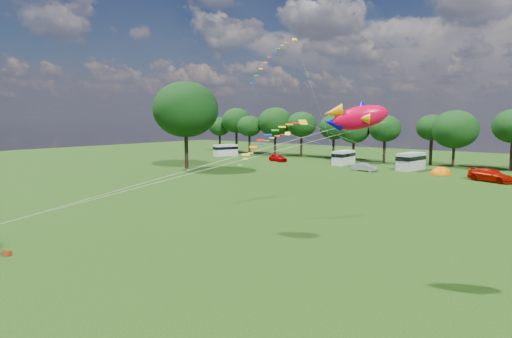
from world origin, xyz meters
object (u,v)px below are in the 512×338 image
Objects in this scene: big_tree at (186,109)px; campervan_c at (411,161)px; campervan_a at (225,150)px; fish_kite at (355,118)px; campervan_b at (344,157)px; tent_orange at (441,174)px; car_b at (364,167)px; car_a at (278,158)px; car_c at (491,175)px.

big_tree reaches higher than campervan_c.
campervan_a is 1.60× the size of fish_kite.
campervan_b reaches higher than tent_orange.
campervan_a is (-32.85, 5.57, 0.65)m from car_b.
campervan_c is at bearing 76.87° from fish_kite.
campervan_c is 1.69× the size of fish_kite.
big_tree reaches higher than tent_orange.
car_a is 0.82× the size of campervan_b.
fish_kite is (17.14, -38.66, 7.17)m from car_b.
big_tree is 42.71m from car_c.
car_a is 14.89m from campervan_a.
car_c is (39.57, 13.81, -8.23)m from big_tree.
fish_kite is (7.36, -41.79, 7.76)m from tent_orange.
campervan_a is 1.08× the size of campervan_b.
car_c reaches higher than car_a.
campervan_a is at bearing 104.26° from car_c.
campervan_a is at bearing 97.82° from campervan_c.
fish_kite is (40.28, -25.02, -1.24)m from big_tree.
campervan_a is at bearing 176.73° from tent_orange.
big_tree reaches higher than campervan_b.
car_c is at bearing -79.57° from car_a.
tent_orange is (-6.65, 2.96, -0.77)m from car_c.
campervan_b is 1.57× the size of tent_orange.
campervan_a is at bearing 116.83° from big_tree.
big_tree is at bearing 119.40° from fish_kite.
car_b is at bearing -81.23° from campervan_a.
big_tree is 2.42× the size of campervan_c.
tent_orange is at bearing 71.24° from fish_kite.
big_tree is at bearing 115.07° from car_b.
car_a reaches higher than car_b.
car_c is 7.32m from tent_orange.
campervan_b is 0.88× the size of campervan_c.
campervan_a and campervan_b have the same top height.
car_b is 10.29m from tent_orange.
car_a is at bearing 73.75° from car_b.
fish_kite is (50.00, -44.23, 6.52)m from campervan_a.
campervan_a is at bearing 90.33° from campervan_b.
fish_kite is (23.68, -44.79, 6.52)m from campervan_b.
campervan_b is 16.63m from tent_orange.
campervan_a is at bearing 97.67° from car_a.
car_a is at bearing -79.78° from campervan_a.
tent_orange is (16.31, -3.00, -1.24)m from campervan_b.
fish_kite is at bearing -80.01° from tent_orange.
big_tree is 38.02m from tent_orange.
campervan_a is (-14.73, 2.12, 0.60)m from car_a.
car_c is 13.04m from campervan_c.
car_c is at bearing 62.29° from fish_kite.
car_c is 39.46m from fish_kite.
car_a reaches higher than tent_orange.
campervan_b is at bearing 95.97° from car_c.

